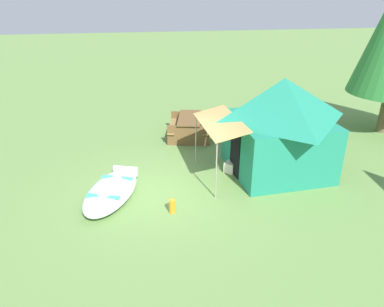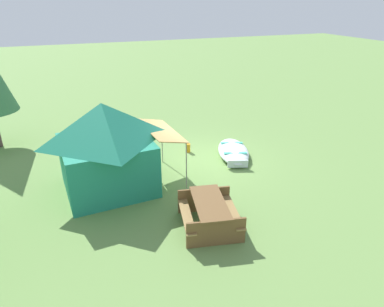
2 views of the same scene
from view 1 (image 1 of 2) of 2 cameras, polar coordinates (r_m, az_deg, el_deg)
ground_plane at (r=10.09m, az=-4.61°, el=-6.20°), size 80.00×80.00×0.00m
beached_rowboat at (r=10.00m, az=-12.69°, el=-5.80°), size 2.78×1.95×0.38m
canvas_cabin_tent at (r=10.95m, az=13.75°, el=4.42°), size 3.05×3.98×2.90m
picnic_table at (r=13.56m, az=-0.39°, el=4.57°), size 2.07×1.86×0.80m
cooler_box at (r=11.20m, az=6.34°, el=-2.00°), size 0.59×0.58×0.33m
fuel_can at (r=9.17m, az=-3.18°, el=-8.34°), size 0.19×0.19×0.36m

